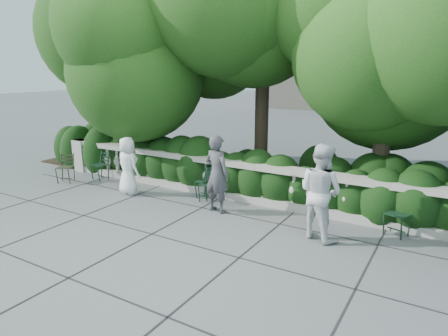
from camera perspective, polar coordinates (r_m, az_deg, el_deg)
The scene contains 12 objects.
ground at distance 8.68m, azimuth -3.42°, elevation -7.82°, with size 90.00×90.00×0.00m, color #53575B.
balustrade at distance 9.98m, azimuth 2.36°, elevation -1.89°, with size 12.00×0.44×1.00m.
shrub_hedge at distance 11.14m, azimuth 5.28°, elevation -2.81°, with size 15.00×2.60×1.70m, color black, non-canonical shape.
tree_canopy at distance 10.58m, azimuth 9.79°, elevation 17.87°, with size 15.04×6.52×6.78m.
chair_b at distance 12.36m, azimuth -17.76°, elevation -1.72°, with size 0.44×0.48×0.84m, color black, non-canonical shape.
chair_c at distance 10.11m, azimuth -3.20°, elevation -4.56°, with size 0.44×0.48×0.84m, color black, non-canonical shape.
chair_d at distance 9.87m, azimuth -2.61°, elevation -5.03°, with size 0.44×0.48×0.84m, color black, non-canonical shape.
chair_e at distance 8.64m, azimuth 22.84°, elevation -9.09°, with size 0.44×0.48×0.84m, color black, non-canonical shape.
chair_weathered at distance 12.36m, azimuth -21.87°, elevation -2.09°, with size 0.44×0.48×0.84m, color black, non-canonical shape.
person_businessman at distance 10.68m, azimuth -13.56°, elevation 0.30°, with size 0.74×0.48×1.51m, color white.
person_woman_grey at distance 9.06m, azimuth -1.00°, elevation -0.86°, with size 0.65×0.43×1.79m, color #414045.
person_casual_man at distance 7.87m, azimuth 13.60°, elevation -3.31°, with size 0.91×0.71×1.88m, color silver.
Camera 1 is at (4.56, -6.63, 3.26)m, focal length 32.00 mm.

